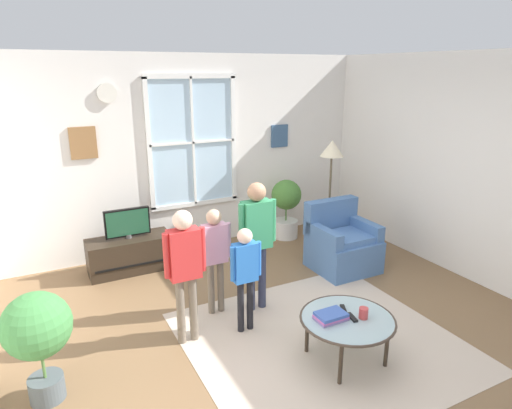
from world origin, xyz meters
TOP-DOWN VIEW (x-y plane):
  - ground_plane at (0.00, 0.00)m, footprint 5.82×5.82m
  - back_wall at (-0.00, 2.67)m, footprint 5.22×0.17m
  - side_wall_right at (2.67, 0.00)m, footprint 0.12×5.22m
  - area_rug at (0.22, -0.29)m, footprint 2.45×2.35m
  - tv_stand at (-1.06, 2.15)m, footprint 1.05×0.45m
  - television at (-1.06, 2.15)m, footprint 0.56×0.08m
  - armchair at (1.40, 0.96)m, footprint 0.76×0.74m
  - coffee_table at (0.25, -0.60)m, footprint 0.84×0.84m
  - book_stack at (0.11, -0.55)m, footprint 0.27×0.18m
  - cup at (0.37, -0.66)m, footprint 0.08×0.08m
  - remote_near_books at (0.30, -0.48)m, footprint 0.10×0.14m
  - remote_near_cup at (0.28, -0.62)m, footprint 0.07×0.15m
  - person_green_shirt at (-0.05, 0.55)m, footprint 0.43×0.19m
  - person_blue_shirt at (-0.34, 0.23)m, footprint 0.32×0.15m
  - person_red_shirt at (-0.91, 0.32)m, footprint 0.40×0.18m
  - person_pink_shirt at (-0.47, 0.68)m, footprint 0.35×0.16m
  - potted_plant_by_window at (1.34, 2.25)m, footprint 0.45×0.45m
  - potted_plant_corner at (-2.16, 0.08)m, footprint 0.51×0.51m
  - floor_lamp at (1.64, 1.58)m, footprint 0.32×0.32m

SIDE VIEW (x-z plane):
  - ground_plane at x=0.00m, z-range -0.02..0.00m
  - area_rug at x=0.22m, z-range 0.00..0.01m
  - tv_stand at x=-1.06m, z-range 0.00..0.45m
  - armchair at x=1.40m, z-range -0.11..0.76m
  - coffee_table at x=0.25m, z-range 0.18..0.60m
  - remote_near_books at x=0.30m, z-range 0.41..0.44m
  - remote_near_cup at x=0.28m, z-range 0.41..0.44m
  - book_stack at x=0.11m, z-range 0.41..0.48m
  - cup at x=0.37m, z-range 0.41..0.51m
  - potted_plant_by_window at x=1.34m, z-range 0.07..0.98m
  - potted_plant_corner at x=-2.16m, z-range 0.15..1.07m
  - television at x=-1.06m, z-range 0.46..0.85m
  - person_blue_shirt at x=-0.34m, z-range 0.14..1.21m
  - person_pink_shirt at x=-0.47m, z-range 0.15..1.30m
  - person_red_shirt at x=-0.91m, z-range 0.17..1.48m
  - person_green_shirt at x=-0.05m, z-range 0.18..1.59m
  - floor_lamp at x=1.64m, z-range 0.53..2.11m
  - side_wall_right at x=2.67m, z-range 0.00..2.72m
  - back_wall at x=0.00m, z-range 0.01..2.72m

